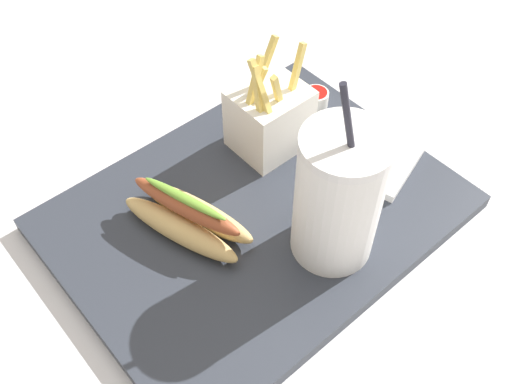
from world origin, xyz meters
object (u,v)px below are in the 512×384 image
Objects in this scene: napkin_stack at (372,153)px; ketchup_cup_1 at (316,98)px; soda_cup at (338,197)px; fries_basket at (269,118)px; hot_dog_1 at (187,217)px.

ketchup_cup_1 is at bearing -97.77° from napkin_stack.
soda_cup reaches higher than fries_basket.
ketchup_cup_1 is at bearing -167.65° from hot_dog_1.
fries_basket is 0.88× the size of hot_dog_1.
fries_basket reaches higher than hot_dog_1.
hot_dog_1 is at bearing -48.60° from soda_cup.
ketchup_cup_1 is at bearing -130.38° from soda_cup.
napkin_stack is (-0.25, 0.06, -0.02)m from hot_dog_1.
ketchup_cup_1 is 0.31× the size of napkin_stack.
soda_cup reaches higher than hot_dog_1.
ketchup_cup_1 is (-0.26, -0.06, -0.01)m from hot_dog_1.
fries_basket reaches higher than napkin_stack.
napkin_stack is at bearing 82.23° from ketchup_cup_1.
fries_basket is (-0.05, -0.17, -0.04)m from soda_cup.
soda_cup is at bearing 49.62° from ketchup_cup_1.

